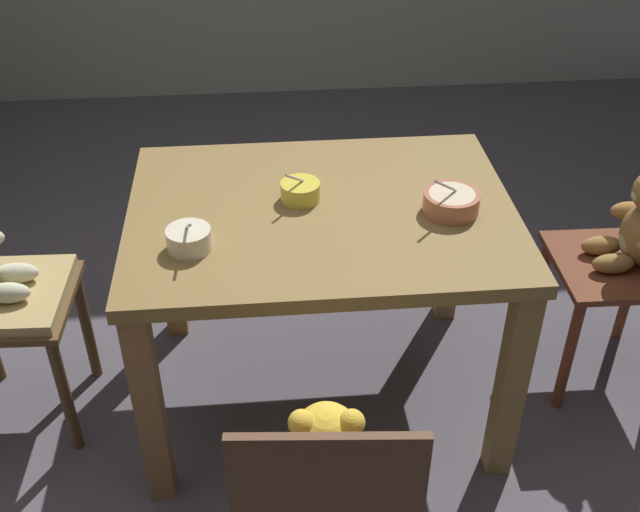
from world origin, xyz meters
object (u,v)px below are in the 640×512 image
Objects in this scene: porridge_bowl_yellow_center at (300,191)px; dining_table at (322,242)px; teddy_chair_near_front at (326,499)px; porridge_bowl_cream_near_left at (189,239)px; porridge_bowl_terracotta_near_right at (451,202)px.

dining_table is at bearing -40.91° from porridge_bowl_yellow_center.
dining_table is at bearing -0.01° from teddy_chair_near_front.
porridge_bowl_yellow_center is at bearing 3.87° from teddy_chair_near_front.
porridge_bowl_terracotta_near_right reaches higher than porridge_bowl_cream_near_left.
dining_table is 9.63× the size of porridge_bowl_yellow_center.
porridge_bowl_terracotta_near_right is at bearing -8.23° from dining_table.
porridge_bowl_cream_near_left is 0.38m from porridge_bowl_yellow_center.
porridge_bowl_terracotta_near_right reaches higher than dining_table.
teddy_chair_near_front is 0.93m from porridge_bowl_yellow_center.
dining_table is 6.95× the size of porridge_bowl_terracotta_near_right.
dining_table is 1.23× the size of teddy_chair_near_front.
dining_table is 8.76× the size of porridge_bowl_cream_near_left.
teddy_chair_near_front reaches higher than porridge_bowl_terracotta_near_right.
teddy_chair_near_front is 7.85× the size of porridge_bowl_yellow_center.
porridge_bowl_cream_near_left is (-0.37, -0.17, 0.15)m from dining_table.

